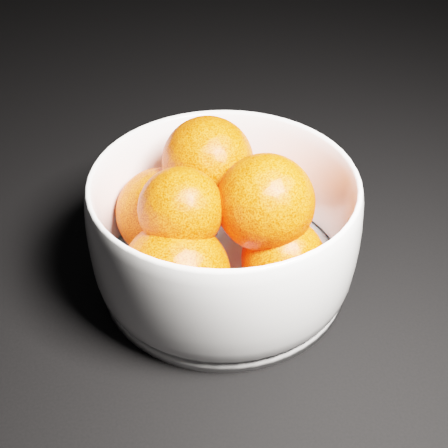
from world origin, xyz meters
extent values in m
cylinder|color=white|center=(0.25, 0.03, 0.01)|extent=(0.20, 0.20, 0.01)
sphere|color=#FA3D0A|center=(0.28, 0.07, 0.05)|extent=(0.07, 0.07, 0.07)
sphere|color=#FA3D0A|center=(0.20, 0.06, 0.05)|extent=(0.08, 0.08, 0.08)
sphere|color=#FA3D0A|center=(0.21, -0.02, 0.05)|extent=(0.08, 0.08, 0.08)
sphere|color=#FA3D0A|center=(0.29, -0.01, 0.05)|extent=(0.06, 0.06, 0.06)
sphere|color=#FA3D0A|center=(0.24, 0.07, 0.09)|extent=(0.07, 0.07, 0.07)
sphere|color=#FA3D0A|center=(0.22, 0.01, 0.09)|extent=(0.06, 0.06, 0.06)
sphere|color=#FA3D0A|center=(0.28, 0.01, 0.09)|extent=(0.07, 0.07, 0.07)
camera|label=1|loc=(0.21, -0.36, 0.37)|focal=50.00mm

